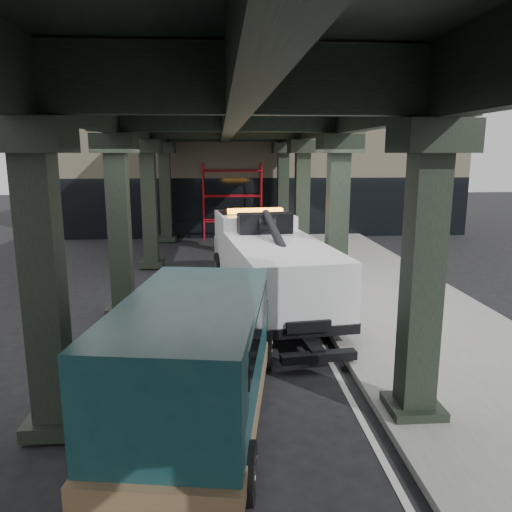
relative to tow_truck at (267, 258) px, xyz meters
name	(u,v)px	position (x,y,z in m)	size (l,w,h in m)	color
ground	(249,338)	(-0.74, -3.03, -1.38)	(90.00, 90.00, 0.00)	black
sidewalk	(398,307)	(3.76, -1.03, -1.31)	(5.00, 40.00, 0.15)	gray
lane_stripe	(303,311)	(0.96, -1.03, -1.38)	(0.12, 38.00, 0.01)	silver
viaduct	(229,116)	(-1.14, -1.03, 4.08)	(7.40, 32.00, 6.40)	black
building	(262,161)	(1.26, 16.97, 2.62)	(22.00, 10.00, 8.00)	#C6B793
scaffolding	(232,199)	(-0.74, 11.62, 0.73)	(3.08, 0.88, 4.00)	#AD0D16
tow_truck	(267,258)	(0.00, 0.00, 0.00)	(3.39, 8.85, 2.83)	black
towed_van	(196,356)	(-1.83, -6.97, -0.15)	(3.00, 5.91, 2.29)	#0F3539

